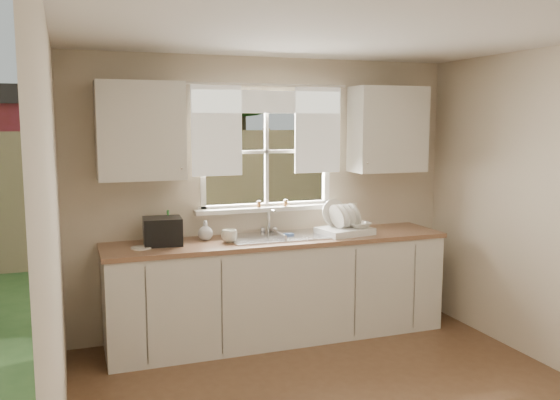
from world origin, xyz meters
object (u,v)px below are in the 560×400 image
object	(u,v)px
cup	(229,236)
black_appliance	(163,231)
dish_rack	(344,227)
soap_bottle_a	(168,226)

from	to	relation	value
cup	black_appliance	distance (m)	0.56
dish_rack	soap_bottle_a	distance (m)	1.57
dish_rack	black_appliance	world-z (taller)	dish_rack
soap_bottle_a	cup	bearing A→B (deg)	-11.50
soap_bottle_a	cup	xyz separation A→B (m)	(0.48, -0.21, -0.08)
cup	black_appliance	size ratio (longest dim) A/B	0.44
soap_bottle_a	cup	distance (m)	0.53
cup	dish_rack	bearing A→B (deg)	-22.30
cup	black_appliance	world-z (taller)	black_appliance
black_appliance	dish_rack	bearing A→B (deg)	0.88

